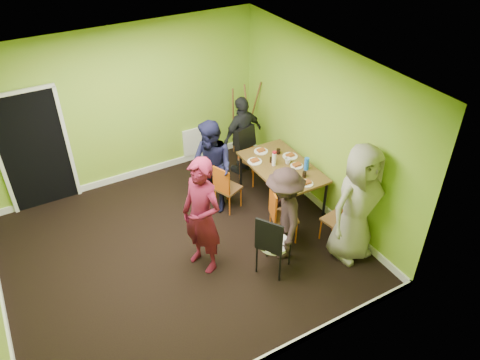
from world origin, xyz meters
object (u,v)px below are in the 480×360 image
Objects in this scene: chair_left_far at (225,186)px; chair_bentwood at (272,242)px; easel at (244,121)px; thermos at (274,159)px; blue_bottle at (307,164)px; person_left_near at (284,214)px; person_front_end at (357,204)px; person_back_end at (243,135)px; chair_front_end at (340,218)px; person_left_far at (212,167)px; dining_table at (282,169)px; person_standing at (202,217)px; chair_left_near at (279,212)px; orange_bottle at (273,161)px; chair_back_end at (247,143)px.

chair_bentwood reaches higher than chair_left_far.
easel reaches higher than thermos.
person_left_near reaches higher than blue_bottle.
person_left_near is 1.04m from person_front_end.
person_back_end is (-0.28, -0.43, -0.01)m from easel.
easel is 0.83× the size of person_front_end.
chair_front_end is 0.53× the size of person_left_far.
dining_table is 1.18m from person_back_end.
chair_front_end is at bearing 12.89° from chair_left_far.
chair_left_far is 1.58m from chair_bentwood.
person_front_end is (0.33, -1.63, 0.07)m from thermos.
person_standing is at bearing -161.10° from chair_bentwood.
chair_bentwood is (-0.10, -1.58, 0.08)m from chair_left_far.
chair_left_near is at bearing 179.38° from person_left_near.
thermos is at bearing 98.37° from person_front_end.
thermos is (0.80, -0.20, 0.38)m from chair_left_far.
chair_left_far is at bearing 154.58° from blue_bottle.
blue_bottle reaches higher than orange_bottle.
chair_back_end is 2.44m from chair_bentwood.
chair_back_end is at bearing 114.01° from person_standing.
orange_bottle is (0.92, 1.43, 0.23)m from chair_bentwood.
dining_table is 1.75× the size of chair_front_end.
chair_front_end is at bearing 57.40° from chair_bentwood.
person_left_far is (-1.06, 0.45, 0.11)m from dining_table.
person_standing is at bearing -73.79° from chair_left_near.
chair_back_end is at bearing 89.04° from chair_front_end.
chair_back_end is 2.10m from person_left_near.
easel reaches higher than blue_bottle.
orange_bottle is at bearing 57.29° from chair_left_far.
thermos is 1.07× the size of blue_bottle.
person_standing is 2.18m from person_front_end.
person_left_near is at bearing -108.21° from easel.
person_left_far is at bearing -142.38° from person_left_near.
orange_bottle is at bearing 56.03° from person_left_far.
chair_front_end is 0.57× the size of person_left_near.
easel is (0.00, 2.89, 0.28)m from chair_front_end.
thermos is at bearing 52.89° from person_left_far.
person_back_end is at bearing -171.96° from person_left_near.
person_back_end is (0.99, 0.72, -0.05)m from person_left_far.
person_front_end reaches higher than dining_table.
person_back_end is at bearing 103.68° from blue_bottle.
person_standing reaches higher than chair_back_end.
person_left_far reaches higher than person_left_near.
person_left_near is (0.39, -1.50, -0.05)m from person_left_far.
person_standing is 1.19× the size of person_back_end.
chair_bentwood is 1.32m from person_front_end.
thermos is 0.13× the size of person_standing.
easel reaches higher than chair_front_end.
person_standing reaches higher than chair_bentwood.
dining_table is 0.94× the size of person_left_far.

